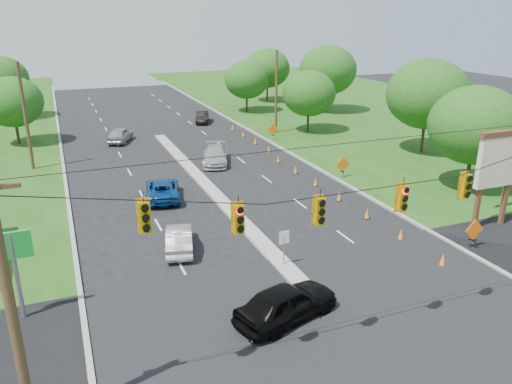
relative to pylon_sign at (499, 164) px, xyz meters
name	(u,v)px	position (x,y,z in m)	size (l,w,h in m)	color
ground	(344,330)	(-14.31, -6.20, -4.00)	(160.00, 160.00, 0.00)	black
grass_right	(500,150)	(15.69, 13.80, -4.00)	(40.00, 160.00, 0.06)	#1E4714
cross_street	(344,330)	(-14.31, -6.20, -4.00)	(160.00, 14.00, 0.02)	black
curb_left	(63,166)	(-24.41, 23.80, -4.00)	(0.25, 110.00, 0.16)	gray
curb_right	(274,145)	(-4.21, 23.80, -4.00)	(0.25, 110.00, 0.16)	gray
median	(203,183)	(-14.31, 14.80, -4.00)	(1.00, 34.00, 0.18)	gray
median_sign	(284,242)	(-14.31, -0.20, -2.54)	(0.55, 0.06, 2.05)	gray
signal_span	(365,231)	(-14.37, -7.20, 0.97)	(25.60, 0.32, 9.00)	#422D1C
utility_pole_far_left	(25,117)	(-26.81, 23.80, 0.50)	(0.28, 0.28, 9.00)	#422D1C
utility_pole_far_right	(276,92)	(-1.81, 28.80, 0.50)	(0.28, 0.28, 9.00)	#422D1C
pylon_sign	(499,164)	(0.00, 0.00, 0.00)	(5.90, 2.30, 6.12)	#59331E
cone_0	(443,260)	(-6.49, -3.20, -3.65)	(0.32, 0.32, 0.70)	orange
cone_1	(401,234)	(-6.49, 0.30, -3.65)	(0.32, 0.32, 0.70)	orange
cone_2	(367,213)	(-6.49, 3.80, -3.65)	(0.32, 0.32, 0.70)	orange
cone_3	(339,196)	(-6.49, 7.30, -3.65)	(0.32, 0.32, 0.70)	orange
cone_4	(316,182)	(-6.49, 10.80, -3.65)	(0.32, 0.32, 0.70)	orange
cone_5	(295,169)	(-6.49, 14.30, -3.65)	(0.32, 0.32, 0.70)	orange
cone_6	(278,159)	(-6.49, 17.80, -3.65)	(0.32, 0.32, 0.70)	orange
cone_7	(269,149)	(-5.89, 21.30, -3.65)	(0.32, 0.32, 0.70)	orange
cone_8	(255,141)	(-5.89, 24.80, -3.65)	(0.32, 0.32, 0.70)	orange
cone_9	(243,134)	(-5.89, 28.30, -3.65)	(0.32, 0.32, 0.70)	orange
cone_10	(233,127)	(-5.89, 31.80, -3.65)	(0.32, 0.32, 0.70)	orange
work_sign_0	(474,231)	(-3.51, -2.20, -2.91)	(1.27, 0.58, 1.37)	black
work_sign_1	(343,165)	(-3.51, 11.80, -2.91)	(1.27, 0.58, 1.37)	black
work_sign_2	(273,130)	(-3.51, 25.80, -2.91)	(1.27, 0.58, 1.37)	black
tree_5	(12,102)	(-28.31, 33.80, 0.34)	(5.88, 5.88, 6.86)	black
tree_6	(0,79)	(-30.31, 48.80, 0.96)	(6.72, 6.72, 7.84)	black
tree_7	(475,125)	(3.69, 5.80, 0.96)	(6.72, 6.72, 7.84)	black
tree_8	(428,94)	(7.69, 15.80, 1.58)	(7.56, 7.56, 8.82)	black
tree_9	(309,93)	(1.69, 27.80, 0.34)	(5.88, 5.88, 6.86)	black
tree_10	(328,70)	(9.69, 37.80, 1.58)	(7.56, 7.56, 8.82)	black
tree_11	(267,68)	(5.69, 48.80, 0.96)	(6.72, 6.72, 7.84)	black
tree_12	(247,80)	(-0.31, 41.80, 0.34)	(5.88, 5.88, 6.86)	black
black_sedan	(287,303)	(-16.23, -4.57, -3.17)	(1.97, 4.89, 1.67)	black
white_sedan	(179,239)	(-18.90, 3.84, -3.33)	(1.42, 4.08, 1.34)	#B5AEAC
blue_pickup	(163,189)	(-18.01, 12.46, -3.30)	(2.32, 5.04, 1.40)	navy
silver_car_far	(215,155)	(-11.81, 19.58, -3.24)	(2.12, 5.21, 1.51)	#A3A3A4
silver_car_oncoming	(120,135)	(-18.55, 30.92, -3.24)	(1.80, 4.48, 1.53)	gray
dark_car_receding	(202,117)	(-7.84, 37.32, -3.31)	(1.46, 4.19, 1.38)	black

